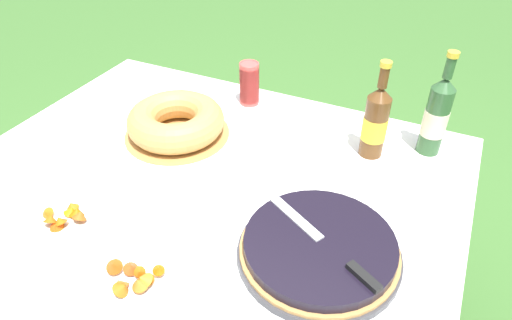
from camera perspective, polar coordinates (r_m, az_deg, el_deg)
garden_table at (r=1.39m, az=-7.17°, el=-5.19°), size 1.48×1.24×0.69m
tablecloth at (r=1.36m, az=-7.32°, el=-3.71°), size 1.49×1.25×0.10m
berry_tart at (r=1.14m, az=7.91°, el=-10.94°), size 0.40×0.40×0.06m
serving_knife at (r=1.10m, az=9.09°, el=-10.60°), size 0.34×0.20×0.01m
bundt_cake at (r=1.55m, az=-9.97°, el=4.75°), size 0.35×0.35×0.11m
cup_stack at (r=1.70m, az=-0.84°, el=9.52°), size 0.07×0.07×0.16m
cider_bottle_green at (r=1.51m, az=21.62°, el=5.14°), size 0.07×0.07×0.34m
cider_bottle_amber at (r=1.45m, az=14.72°, el=4.65°), size 0.08×0.08×0.32m
snack_plate_near at (r=1.13m, az=-14.65°, el=-13.75°), size 0.23×0.23×0.06m
snack_plate_left at (r=1.31m, az=-22.96°, el=-7.37°), size 0.23×0.23×0.06m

